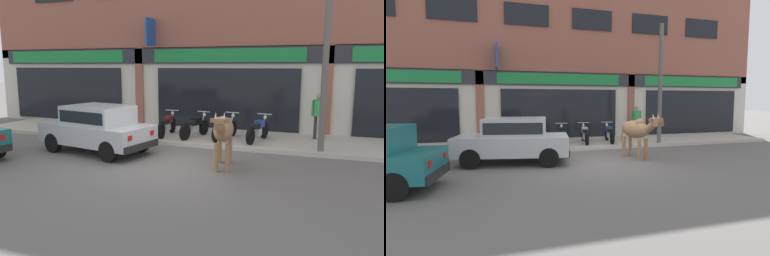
% 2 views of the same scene
% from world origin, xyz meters
% --- Properties ---
extents(ground_plane, '(90.00, 90.00, 0.00)m').
position_xyz_m(ground_plane, '(0.00, 0.00, 0.00)').
color(ground_plane, '#605E5B').
extents(sidewalk, '(19.00, 3.25, 0.13)m').
position_xyz_m(sidewalk, '(0.00, 3.82, 0.07)').
color(sidewalk, '#B7AFA3').
rests_on(sidewalk, ground).
extents(shop_building, '(23.00, 1.40, 10.03)m').
position_xyz_m(shop_building, '(-0.00, 5.71, 4.81)').
color(shop_building, '#8E5142').
rests_on(shop_building, ground).
extents(cow, '(0.79, 2.13, 1.61)m').
position_xyz_m(cow, '(1.41, 0.12, 1.01)').
color(cow, '#936B47').
rests_on(cow, ground).
extents(car_0, '(3.80, 2.24, 1.46)m').
position_xyz_m(car_0, '(-2.71, 0.55, 0.81)').
color(car_0, black).
rests_on(car_0, ground).
extents(motorcycle_0, '(0.52, 1.81, 0.88)m').
position_xyz_m(motorcycle_0, '(-1.57, 3.23, 0.52)').
color(motorcycle_0, black).
rests_on(motorcycle_0, sidewalk).
extents(motorcycle_1, '(0.66, 1.79, 0.88)m').
position_xyz_m(motorcycle_1, '(-0.50, 3.25, 0.52)').
color(motorcycle_1, black).
rests_on(motorcycle_1, sidewalk).
extents(motorcycle_2, '(0.62, 1.80, 0.88)m').
position_xyz_m(motorcycle_2, '(0.58, 3.34, 0.52)').
color(motorcycle_2, black).
rests_on(motorcycle_2, sidewalk).
extents(motorcycle_3, '(0.63, 1.80, 0.88)m').
position_xyz_m(motorcycle_3, '(1.73, 3.32, 0.52)').
color(motorcycle_3, black).
rests_on(motorcycle_3, sidewalk).
extents(pedestrian, '(0.48, 0.32, 1.60)m').
position_xyz_m(pedestrian, '(3.61, 4.37, 1.11)').
color(pedestrian, '#2D2D33').
rests_on(pedestrian, sidewalk).
extents(utility_pole, '(0.18, 0.18, 5.17)m').
position_xyz_m(utility_pole, '(3.77, 2.50, 2.71)').
color(utility_pole, '#595651').
rests_on(utility_pole, sidewalk).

